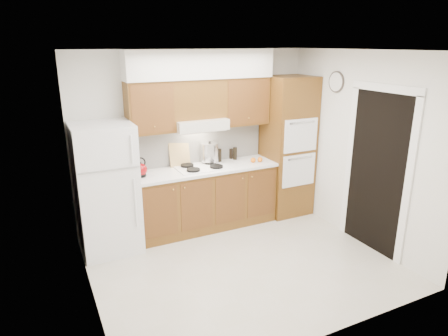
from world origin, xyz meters
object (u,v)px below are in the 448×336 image
stock_pot (210,152)px  fridge (106,189)px  oven_cabinet (287,147)px  kettle (141,170)px

stock_pot → fridge: bearing=-171.8°
oven_cabinet → fridge: bearing=-179.3°
fridge → oven_cabinet: (2.85, 0.03, 0.24)m
fridge → oven_cabinet: oven_cabinet is taller
oven_cabinet → stock_pot: oven_cabinet is taller
fridge → stock_pot: size_ratio=6.27×
kettle → stock_pot: (1.10, 0.18, 0.07)m
fridge → oven_cabinet: 2.86m
fridge → stock_pot: fridge is taller
fridge → kettle: bearing=5.8°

